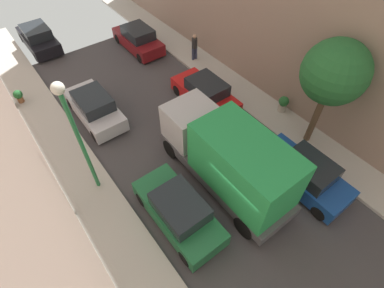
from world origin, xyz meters
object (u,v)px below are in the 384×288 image
at_px(parked_car_left_1, 179,211).
at_px(parked_car_right_4, 138,39).
at_px(potted_plant_0, 283,103).
at_px(potted_plant_1, 18,96).
at_px(parked_car_right_2, 304,173).
at_px(delivery_truck, 229,158).
at_px(pedestrian, 195,46).
at_px(parked_car_left_2, 95,107).
at_px(street_tree_1, 335,73).
at_px(parked_car_left_3, 38,38).
at_px(parked_car_right_3, 205,93).
at_px(lamp_post, 74,127).

xyz_separation_m(parked_car_left_1, parked_car_right_4, (5.40, 12.32, 0.00)).
xyz_separation_m(potted_plant_0, potted_plant_1, (-11.19, 9.42, -0.06)).
relative_size(parked_car_right_2, parked_car_right_4, 1.00).
height_order(delivery_truck, pedestrian, delivery_truck).
xyz_separation_m(parked_car_right_4, potted_plant_0, (2.88, -10.44, -0.07)).
relative_size(parked_car_left_2, potted_plant_0, 4.60).
height_order(street_tree_1, potted_plant_1, street_tree_1).
bearing_deg(potted_plant_0, potted_plant_1, 139.91).
xyz_separation_m(parked_car_right_4, street_tree_1, (2.26, -12.65, 3.38)).
bearing_deg(parked_car_left_3, parked_car_right_3, -64.97).
height_order(parked_car_left_1, potted_plant_0, parked_car_left_1).
relative_size(parked_car_left_1, lamp_post, 0.76).
height_order(parked_car_left_3, delivery_truck, delivery_truck).
bearing_deg(parked_car_left_2, potted_plant_0, -34.93).
relative_size(parked_car_right_3, pedestrian, 2.44).
height_order(parked_car_right_3, parked_car_right_4, same).
distance_m(parked_car_right_2, parked_car_right_3, 6.81).
relative_size(parked_car_right_4, delivery_truck, 0.64).
relative_size(parked_car_left_1, delivery_truck, 0.64).
relative_size(parked_car_left_1, street_tree_1, 0.78).
bearing_deg(potted_plant_0, lamp_post, 171.03).
xyz_separation_m(parked_car_left_3, parked_car_right_2, (5.40, -18.37, 0.00)).
bearing_deg(parked_car_left_1, pedestrian, 49.37).
bearing_deg(parked_car_left_1, parked_car_left_3, 90.00).
bearing_deg(pedestrian, parked_car_right_2, -101.44).
bearing_deg(parked_car_right_2, potted_plant_0, 52.01).
bearing_deg(delivery_truck, pedestrian, 60.49).
distance_m(parked_car_right_4, pedestrian, 4.14).
bearing_deg(street_tree_1, lamp_post, 158.27).
xyz_separation_m(parked_car_left_2, parked_car_left_3, (0.00, 8.91, 0.00)).
bearing_deg(street_tree_1, parked_car_right_2, -146.81).
bearing_deg(parked_car_right_4, potted_plant_1, -172.96).
distance_m(parked_car_left_1, lamp_post, 5.02).
bearing_deg(potted_plant_1, parked_car_right_2, -57.61).
height_order(parked_car_left_2, delivery_truck, delivery_truck).
bearing_deg(parked_car_left_3, potted_plant_1, -118.91).
height_order(parked_car_right_2, delivery_truck, delivery_truck).
relative_size(parked_car_left_2, delivery_truck, 0.64).
distance_m(parked_car_left_2, potted_plant_0, 10.10).
bearing_deg(parked_car_left_2, delivery_truck, -70.01).
xyz_separation_m(parked_car_left_3, parked_car_right_3, (5.40, -11.57, 0.00)).
height_order(potted_plant_1, lamp_post, lamp_post).
distance_m(parked_car_left_2, potted_plant_1, 4.66).
distance_m(parked_car_left_3, parked_car_right_3, 12.76).
height_order(parked_car_left_1, pedestrian, pedestrian).
bearing_deg(parked_car_right_4, parked_car_left_3, 141.82).
height_order(parked_car_left_1, parked_car_left_3, same).
bearing_deg(parked_car_right_3, potted_plant_0, -47.36).
height_order(delivery_truck, potted_plant_1, delivery_truck).
xyz_separation_m(parked_car_right_4, delivery_truck, (-2.70, -12.09, 1.07)).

